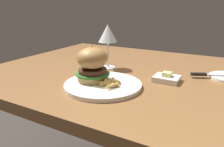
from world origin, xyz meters
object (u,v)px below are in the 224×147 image
at_px(burger_sandwich, 93,64).
at_px(wine_glass, 108,35).
at_px(main_plate, 103,85).
at_px(table_knife, 215,75).
at_px(butter_dish, 167,78).

distance_m(burger_sandwich, wine_glass, 0.23).
bearing_deg(burger_sandwich, main_plate, -9.94).
height_order(table_knife, butter_dish, butter_dish).
xyz_separation_m(main_plate, butter_dish, (0.18, 0.17, 0.00)).
relative_size(table_knife, butter_dish, 2.28).
distance_m(main_plate, burger_sandwich, 0.08).
relative_size(wine_glass, table_knife, 0.91).
xyz_separation_m(burger_sandwich, wine_glass, (-0.06, 0.21, 0.08)).
bearing_deg(wine_glass, butter_dish, -10.13).
distance_m(main_plate, wine_glass, 0.28).
bearing_deg(table_knife, burger_sandwich, -143.00).
relative_size(burger_sandwich, wine_glass, 0.68).
xyz_separation_m(wine_glass, butter_dish, (0.29, -0.05, -0.14)).
relative_size(main_plate, table_knife, 1.27).
bearing_deg(table_knife, butter_dish, -140.53).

